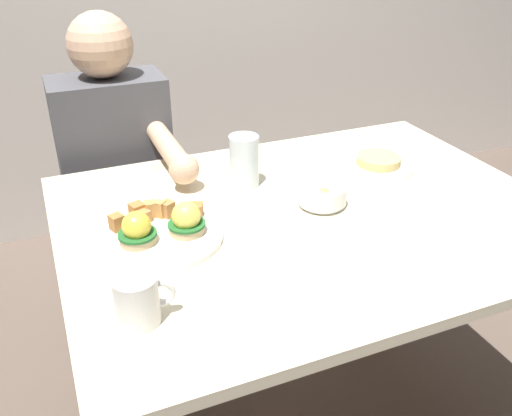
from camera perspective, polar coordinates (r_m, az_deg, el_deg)
dining_table at (r=1.40m, az=5.62°, el=-4.13°), size 1.20×0.90×0.74m
eggs_benedict_plate at (r=1.23m, az=-9.82°, el=-2.24°), size 0.27×0.27×0.09m
fruit_bowl at (r=1.36m, az=6.90°, el=1.37°), size 0.12×0.12×0.06m
coffee_mug at (r=0.99m, az=-12.22°, el=-9.20°), size 0.11×0.08×0.09m
fork at (r=1.19m, az=11.86°, el=-4.91°), size 0.16×0.05×0.00m
water_glass_near at (r=1.44m, az=-1.26°, el=4.54°), size 0.08×0.08×0.14m
side_plate at (r=1.60m, az=12.62°, el=4.56°), size 0.20×0.20×0.04m
diner_person at (r=1.80m, az=-14.04°, el=3.58°), size 0.34×0.54×1.14m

